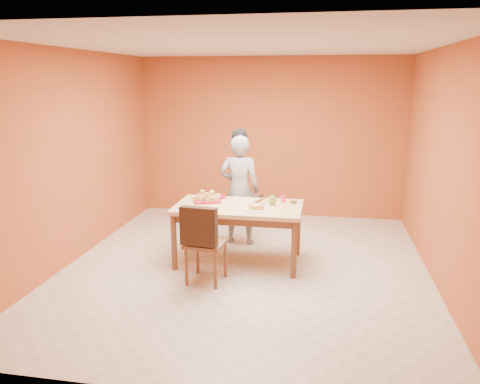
% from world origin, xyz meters
% --- Properties ---
extents(floor, '(5.00, 5.00, 0.00)m').
position_xyz_m(floor, '(0.00, 0.00, 0.00)').
color(floor, beige).
rests_on(floor, ground).
extents(ceiling, '(5.00, 5.00, 0.00)m').
position_xyz_m(ceiling, '(0.00, 0.00, 2.70)').
color(ceiling, silver).
rests_on(ceiling, wall_back).
extents(wall_back, '(4.50, 0.00, 4.50)m').
position_xyz_m(wall_back, '(0.00, 2.50, 1.35)').
color(wall_back, '#BA4A2B').
rests_on(wall_back, floor).
extents(wall_left, '(0.00, 5.00, 5.00)m').
position_xyz_m(wall_left, '(-2.25, 0.00, 1.35)').
color(wall_left, '#BA4A2B').
rests_on(wall_left, floor).
extents(wall_right, '(0.00, 5.00, 5.00)m').
position_xyz_m(wall_right, '(2.25, 0.00, 1.35)').
color(wall_right, '#BA4A2B').
rests_on(wall_right, floor).
extents(dining_table, '(1.60, 0.90, 0.76)m').
position_xyz_m(dining_table, '(-0.12, 0.19, 0.67)').
color(dining_table, '#EAC57A').
rests_on(dining_table, floor).
extents(dining_chair, '(0.49, 0.56, 0.96)m').
position_xyz_m(dining_chair, '(-0.39, -0.49, 0.50)').
color(dining_chair, brown).
rests_on(dining_chair, floor).
extents(pastry_pile, '(0.31, 0.31, 0.10)m').
position_xyz_m(pastry_pile, '(-0.58, 0.34, 0.83)').
color(pastry_pile, '#DBAE5D').
rests_on(pastry_pile, pastry_platter).
extents(person, '(0.59, 0.39, 1.58)m').
position_xyz_m(person, '(-0.24, 0.93, 0.79)').
color(person, gray).
rests_on(person, floor).
extents(pastry_platter, '(0.45, 0.45, 0.02)m').
position_xyz_m(pastry_platter, '(-0.58, 0.34, 0.77)').
color(pastry_platter, maroon).
rests_on(pastry_platter, dining_table).
extents(red_dinner_plate, '(0.33, 0.33, 0.02)m').
position_xyz_m(red_dinner_plate, '(-0.50, 0.54, 0.77)').
color(red_dinner_plate, maroon).
rests_on(red_dinner_plate, dining_table).
extents(white_cake_plate, '(0.41, 0.41, 0.01)m').
position_xyz_m(white_cake_plate, '(0.13, 0.05, 0.77)').
color(white_cake_plate, white).
rests_on(white_cake_plate, dining_table).
extents(sponge_cake, '(0.25, 0.25, 0.04)m').
position_xyz_m(sponge_cake, '(0.13, 0.05, 0.79)').
color(sponge_cake, gold).
rests_on(sponge_cake, white_cake_plate).
extents(cake_server, '(0.14, 0.27, 0.01)m').
position_xyz_m(cake_server, '(0.14, 0.23, 0.82)').
color(cake_server, white).
rests_on(cake_server, sponge_cake).
extents(egg_ornament, '(0.11, 0.10, 0.13)m').
position_xyz_m(egg_ornament, '(0.30, 0.29, 0.82)').
color(egg_ornament, olive).
rests_on(egg_ornament, dining_table).
extents(magenta_glass, '(0.07, 0.07, 0.09)m').
position_xyz_m(magenta_glass, '(0.42, 0.46, 0.80)').
color(magenta_glass, '#E32261').
rests_on(magenta_glass, dining_table).
extents(checker_tin, '(0.12, 0.12, 0.03)m').
position_xyz_m(checker_tin, '(0.56, 0.44, 0.77)').
color(checker_tin, '#321B0D').
rests_on(checker_tin, dining_table).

